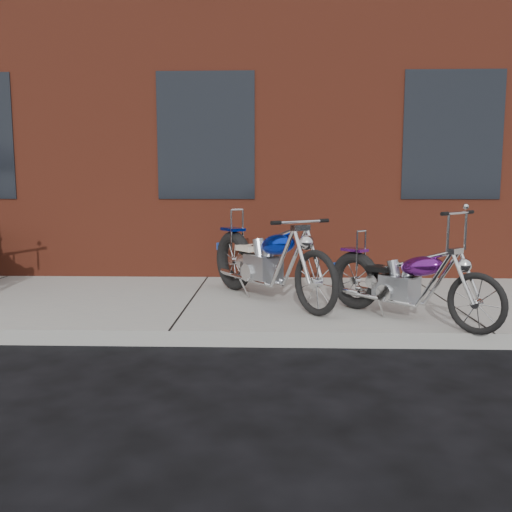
{
  "coord_description": "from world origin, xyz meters",
  "views": [
    {
      "loc": [
        0.97,
        -4.88,
        1.5
      ],
      "look_at": [
        0.79,
        0.8,
        0.75
      ],
      "focal_mm": 38.0,
      "sensor_mm": 36.0,
      "label": 1
    }
  ],
  "objects": [
    {
      "name": "ground",
      "position": [
        0.0,
        0.0,
        0.0
      ],
      "size": [
        120.0,
        120.0,
        0.0
      ],
      "primitive_type": "plane",
      "color": "black",
      "rests_on": "ground"
    },
    {
      "name": "sidewalk",
      "position": [
        0.0,
        1.5,
        0.07
      ],
      "size": [
        22.0,
        3.0,
        0.15
      ],
      "primitive_type": "cube",
      "color": "gray",
      "rests_on": "ground"
    },
    {
      "name": "building_brick",
      "position": [
        0.0,
        8.0,
        4.0
      ],
      "size": [
        22.0,
        10.0,
        8.0
      ],
      "primitive_type": "cube",
      "color": "maroon",
      "rests_on": "ground"
    },
    {
      "name": "chopper_purple",
      "position": [
        2.3,
        0.52,
        0.51
      ],
      "size": [
        1.42,
        1.51,
        1.11
      ],
      "rotation": [
        0.0,
        0.0,
        -0.82
      ],
      "color": "black",
      "rests_on": "sidewalk"
    },
    {
      "name": "chopper_blue",
      "position": [
        0.9,
        1.4,
        0.58
      ],
      "size": [
        1.46,
        2.04,
        1.04
      ],
      "rotation": [
        0.0,
        0.0,
        -0.97
      ],
      "color": "black",
      "rests_on": "sidewalk"
    }
  ]
}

